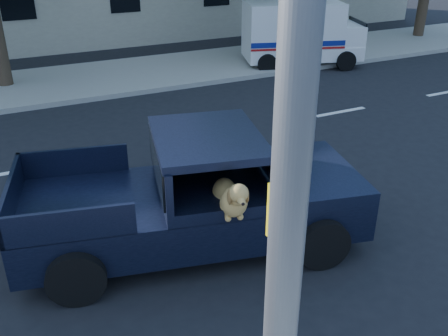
{
  "coord_description": "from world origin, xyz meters",
  "views": [
    {
      "loc": [
        -4.44,
        -6.77,
        4.65
      ],
      "look_at": [
        -1.62,
        -0.94,
        1.44
      ],
      "focal_mm": 40.0,
      "sensor_mm": 36.0,
      "label": 1
    }
  ],
  "objects": [
    {
      "name": "ground",
      "position": [
        0.0,
        0.0,
        0.0
      ],
      "size": [
        120.0,
        120.0,
        0.0
      ],
      "primitive_type": "plane",
      "color": "black",
      "rests_on": "ground"
    },
    {
      "name": "far_sidewalk",
      "position": [
        0.0,
        9.2,
        0.07
      ],
      "size": [
        60.0,
        4.0,
        0.15
      ],
      "primitive_type": "cube",
      "color": "gray",
      "rests_on": "ground"
    },
    {
      "name": "pickup_truck",
      "position": [
        -2.06,
        -0.54,
        0.63
      ],
      "size": [
        5.52,
        3.2,
        1.86
      ],
      "rotation": [
        0.0,
        0.0,
        -0.22
      ],
      "color": "black",
      "rests_on": "ground"
    },
    {
      "name": "mail_truck",
      "position": [
        5.68,
        8.07,
        0.96
      ],
      "size": [
        4.39,
        3.02,
        2.2
      ],
      "rotation": [
        0.0,
        0.0,
        -0.31
      ],
      "color": "silver",
      "rests_on": "ground"
    },
    {
      "name": "lane_stripes",
      "position": [
        2.0,
        3.4,
        0.01
      ],
      "size": [
        21.6,
        0.14,
        0.01
      ],
      "primitive_type": null,
      "color": "silver",
      "rests_on": "ground"
    }
  ]
}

